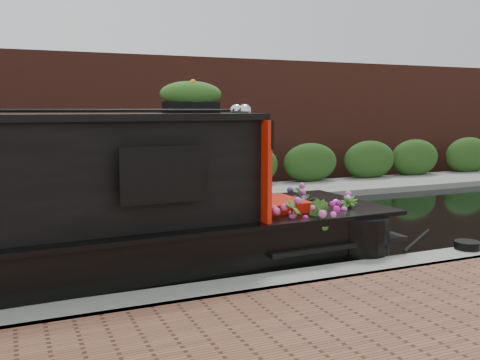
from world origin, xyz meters
name	(u,v)px	position (x,y,z in m)	size (l,w,h in m)	color
ground	(132,247)	(0.00, 0.00, 0.00)	(80.00, 80.00, 0.00)	black
near_bank_coping	(192,312)	(0.00, -3.30, 0.00)	(40.00, 0.60, 0.50)	gray
far_bank_path	(95,207)	(0.00, 4.20, 0.00)	(40.00, 2.40, 0.34)	gray
far_hedge	(90,201)	(0.00, 5.10, 0.00)	(40.00, 1.10, 2.80)	#244918
far_brick_wall	(80,190)	(0.00, 7.20, 0.00)	(40.00, 1.00, 8.00)	#58281E
rope_fender	(369,241)	(3.62, -1.93, 0.19)	(0.38, 0.38, 0.38)	olive
coiled_mooring_rope	(467,245)	(4.53, -3.16, 0.31)	(0.39, 0.39, 0.12)	black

